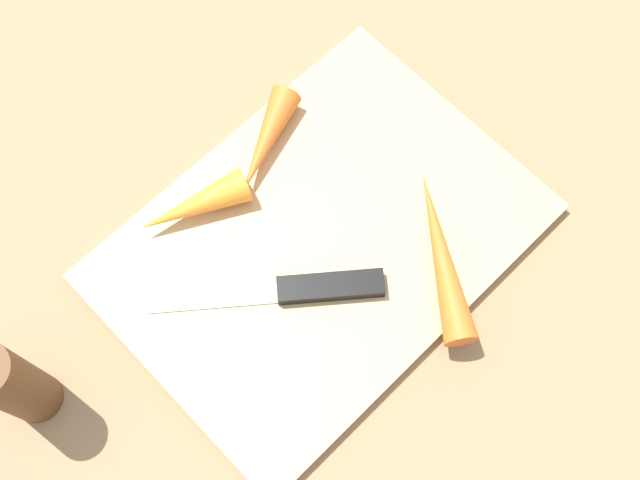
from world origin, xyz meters
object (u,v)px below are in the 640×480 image
at_px(knife, 315,288).
at_px(carrot_medium, 265,143).
at_px(carrot_shortest, 193,206).
at_px(pepper_grinder, 13,385).
at_px(cutting_board, 320,242).
at_px(carrot_longest, 441,255).

height_order(knife, carrot_medium, carrot_medium).
xyz_separation_m(carrot_medium, carrot_shortest, (0.09, 0.00, 0.00)).
distance_m(carrot_medium, pepper_grinder, 0.29).
xyz_separation_m(cutting_board, pepper_grinder, (0.26, -0.07, 0.06)).
relative_size(knife, pepper_grinder, 1.35).
height_order(cutting_board, carrot_shortest, carrot_shortest).
height_order(carrot_medium, carrot_shortest, carrot_shortest).
distance_m(carrot_shortest, pepper_grinder, 0.20).
xyz_separation_m(carrot_longest, carrot_shortest, (0.12, -0.18, 0.00)).
relative_size(cutting_board, knife, 2.15).
height_order(cutting_board, carrot_medium, carrot_medium).
bearing_deg(pepper_grinder, carrot_shortest, -171.73).
height_order(knife, carrot_longest, carrot_longest).
xyz_separation_m(cutting_board, carrot_shortest, (0.06, -0.09, 0.02)).
xyz_separation_m(knife, carrot_longest, (-0.09, 0.06, 0.01)).
height_order(cutting_board, carrot_longest, carrot_longest).
xyz_separation_m(cutting_board, carrot_longest, (-0.06, 0.08, 0.02)).
distance_m(knife, carrot_medium, 0.14).
bearing_deg(carrot_shortest, cutting_board, 141.65).
bearing_deg(cutting_board, carrot_longest, 125.48).
height_order(carrot_medium, pepper_grinder, pepper_grinder).
bearing_deg(carrot_longest, knife, 94.53).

